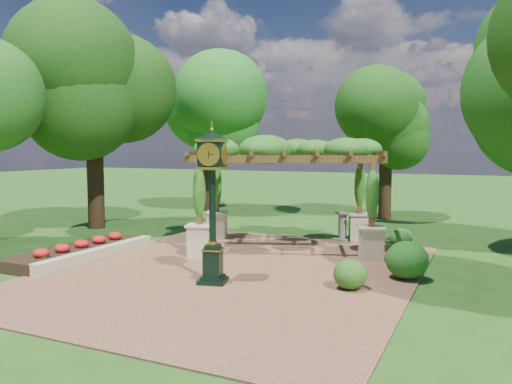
% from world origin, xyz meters
% --- Properties ---
extents(ground, '(120.00, 120.00, 0.00)m').
position_xyz_m(ground, '(0.00, 0.00, 0.00)').
color(ground, '#1E4714').
rests_on(ground, ground).
extents(brick_plaza, '(10.00, 12.00, 0.04)m').
position_xyz_m(brick_plaza, '(0.00, 1.00, 0.02)').
color(brick_plaza, brown).
rests_on(brick_plaza, ground).
extents(border_wall, '(0.35, 5.00, 0.40)m').
position_xyz_m(border_wall, '(-4.60, 0.50, 0.20)').
color(border_wall, '#C6B793').
rests_on(border_wall, ground).
extents(flower_bed, '(1.50, 5.00, 0.36)m').
position_xyz_m(flower_bed, '(-5.50, 0.50, 0.18)').
color(flower_bed, red).
rests_on(flower_bed, ground).
extents(pedestal_clock, '(0.97, 0.97, 4.05)m').
position_xyz_m(pedestal_clock, '(0.09, -0.37, 2.43)').
color(pedestal_clock, black).
rests_on(pedestal_clock, brick_plaza).
extents(pergola, '(7.36, 5.90, 4.02)m').
position_xyz_m(pergola, '(0.11, 4.76, 3.30)').
color(pergola, beige).
rests_on(pergola, brick_plaza).
extents(sundial, '(0.78, 0.78, 1.12)m').
position_xyz_m(sundial, '(1.54, 7.03, 0.49)').
color(sundial, gray).
rests_on(sundial, ground).
extents(shrub_front, '(1.11, 1.11, 0.76)m').
position_xyz_m(shrub_front, '(3.51, 0.56, 0.42)').
color(shrub_front, '#265317').
rests_on(shrub_front, brick_plaza).
extents(shrub_mid, '(1.48, 1.48, 1.03)m').
position_xyz_m(shrub_mid, '(4.64, 2.19, 0.55)').
color(shrub_mid, '#1D5919').
rests_on(shrub_mid, brick_plaza).
extents(shrub_back, '(0.85, 0.85, 0.71)m').
position_xyz_m(shrub_back, '(3.85, 6.33, 0.39)').
color(shrub_back, '#26621C').
rests_on(shrub_back, brick_plaza).
extents(tree_west_near, '(4.88, 4.88, 8.77)m').
position_xyz_m(tree_west_near, '(-9.29, 5.51, 6.02)').
color(tree_west_near, black).
rests_on(tree_west_near, ground).
extents(tree_west_far, '(4.93, 4.93, 7.64)m').
position_xyz_m(tree_west_far, '(-7.95, 13.11, 5.25)').
color(tree_west_far, '#2E2112').
rests_on(tree_west_far, ground).
extents(tree_north, '(3.77, 3.77, 7.14)m').
position_xyz_m(tree_north, '(1.88, 13.82, 4.89)').
color(tree_north, '#372316').
rests_on(tree_north, ground).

